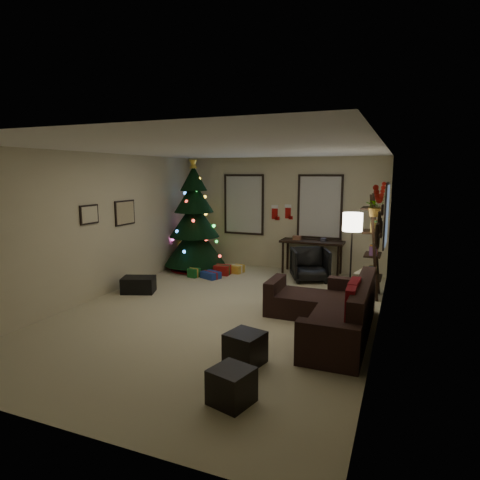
# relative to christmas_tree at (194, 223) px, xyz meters

# --- Properties ---
(floor) EXTENTS (7.00, 7.00, 0.00)m
(floor) POSITION_rel_christmas_tree_xyz_m (1.89, -2.60, -1.13)
(floor) COLOR #BAB18D
(floor) RESTS_ON ground
(ceiling) EXTENTS (7.00, 7.00, 0.00)m
(ceiling) POSITION_rel_christmas_tree_xyz_m (1.89, -2.60, 1.57)
(ceiling) COLOR white
(ceiling) RESTS_ON floor
(wall_back) EXTENTS (5.00, 0.00, 5.00)m
(wall_back) POSITION_rel_christmas_tree_xyz_m (1.89, 0.90, 0.22)
(wall_back) COLOR beige
(wall_back) RESTS_ON floor
(wall_front) EXTENTS (5.00, 0.00, 5.00)m
(wall_front) POSITION_rel_christmas_tree_xyz_m (1.89, -6.10, 0.22)
(wall_front) COLOR beige
(wall_front) RESTS_ON floor
(wall_left) EXTENTS (0.00, 7.00, 7.00)m
(wall_left) POSITION_rel_christmas_tree_xyz_m (-0.61, -2.60, 0.22)
(wall_left) COLOR beige
(wall_left) RESTS_ON floor
(wall_right) EXTENTS (0.00, 7.00, 7.00)m
(wall_right) POSITION_rel_christmas_tree_xyz_m (4.39, -2.60, 0.22)
(wall_right) COLOR beige
(wall_right) RESTS_ON floor
(window_back_left) EXTENTS (1.05, 0.06, 1.50)m
(window_back_left) POSITION_rel_christmas_tree_xyz_m (0.94, 0.87, 0.42)
(window_back_left) COLOR #728CB2
(window_back_left) RESTS_ON wall_back
(window_back_right) EXTENTS (1.05, 0.06, 1.50)m
(window_back_right) POSITION_rel_christmas_tree_xyz_m (2.84, 0.87, 0.42)
(window_back_right) COLOR #728CB2
(window_back_right) RESTS_ON wall_back
(window_right_wall) EXTENTS (0.06, 0.90, 1.30)m
(window_right_wall) POSITION_rel_christmas_tree_xyz_m (4.36, -0.05, 0.37)
(window_right_wall) COLOR #728CB2
(window_right_wall) RESTS_ON wall_right
(christmas_tree) EXTENTS (1.47, 1.47, 2.73)m
(christmas_tree) POSITION_rel_christmas_tree_xyz_m (0.00, 0.00, 0.00)
(christmas_tree) COLOR black
(christmas_tree) RESTS_ON floor
(presents) EXTENTS (1.50, 1.01, 0.28)m
(presents) POSITION_rel_christmas_tree_xyz_m (0.57, -0.29, -1.02)
(presents) COLOR maroon
(presents) RESTS_ON floor
(sofa) EXTENTS (1.68, 2.45, 0.82)m
(sofa) POSITION_rel_christmas_tree_xyz_m (3.76, -2.70, -0.86)
(sofa) COLOR black
(sofa) RESTS_ON floor
(pillow_red_a) EXTENTS (0.14, 0.46, 0.45)m
(pillow_red_a) POSITION_rel_christmas_tree_xyz_m (4.10, -3.32, -0.49)
(pillow_red_a) COLOR maroon
(pillow_red_a) RESTS_ON sofa
(pillow_red_b) EXTENTS (0.14, 0.47, 0.47)m
(pillow_red_b) POSITION_rel_christmas_tree_xyz_m (4.10, -3.02, -0.49)
(pillow_red_b) COLOR maroon
(pillow_red_b) RESTS_ON sofa
(pillow_cream) EXTENTS (0.19, 0.39, 0.37)m
(pillow_cream) POSITION_rel_christmas_tree_xyz_m (4.10, -2.23, -0.50)
(pillow_cream) COLOR beige
(pillow_cream) RESTS_ON sofa
(ottoman_near) EXTENTS (0.50, 0.50, 0.40)m
(ottoman_near) POSITION_rel_christmas_tree_xyz_m (2.96, -4.23, -0.93)
(ottoman_near) COLOR black
(ottoman_near) RESTS_ON floor
(ottoman_far) EXTENTS (0.48, 0.48, 0.37)m
(ottoman_far) POSITION_rel_christmas_tree_xyz_m (3.15, -5.11, -0.94)
(ottoman_far) COLOR black
(ottoman_far) RESTS_ON floor
(desk) EXTENTS (1.45, 0.52, 0.78)m
(desk) POSITION_rel_christmas_tree_xyz_m (2.74, 0.62, -0.44)
(desk) COLOR black
(desk) RESTS_ON floor
(desk_chair) EXTENTS (0.90, 0.88, 0.72)m
(desk_chair) POSITION_rel_christmas_tree_xyz_m (2.84, -0.03, -0.77)
(desk_chair) COLOR black
(desk_chair) RESTS_ON floor
(bookshelf) EXTENTS (0.30, 0.57, 1.96)m
(bookshelf) POSITION_rel_christmas_tree_xyz_m (4.19, -0.75, -0.18)
(bookshelf) COLOR black
(bookshelf) RESTS_ON floor
(potted_plant) EXTENTS (0.57, 0.58, 0.48)m
(potted_plant) POSITION_rel_christmas_tree_xyz_m (4.19, -1.08, 0.68)
(potted_plant) COLOR #4C4C4C
(potted_plant) RESTS_ON bookshelf
(floor_lamp) EXTENTS (0.35, 0.35, 1.64)m
(floor_lamp) POSITION_rel_christmas_tree_xyz_m (3.84, -1.27, 0.24)
(floor_lamp) COLOR black
(floor_lamp) RESTS_ON floor
(art_map) EXTENTS (0.04, 0.60, 0.50)m
(art_map) POSITION_rel_christmas_tree_xyz_m (-0.59, -1.86, 0.40)
(art_map) COLOR black
(art_map) RESTS_ON wall_left
(art_abstract) EXTENTS (0.04, 0.45, 0.35)m
(art_abstract) POSITION_rel_christmas_tree_xyz_m (-0.59, -2.87, 0.46)
(art_abstract) COLOR black
(art_abstract) RESTS_ON wall_left
(gallery) EXTENTS (0.03, 1.25, 0.54)m
(gallery) POSITION_rel_christmas_tree_xyz_m (4.37, -2.67, 0.44)
(gallery) COLOR black
(gallery) RESTS_ON wall_right
(garland) EXTENTS (0.08, 1.90, 0.30)m
(garland) POSITION_rel_christmas_tree_xyz_m (4.34, -2.47, 0.93)
(garland) COLOR #A5140C
(garland) RESTS_ON wall_right
(stocking_left) EXTENTS (0.20, 0.05, 0.36)m
(stocking_left) POSITION_rel_christmas_tree_xyz_m (1.75, 0.89, 0.26)
(stocking_left) COLOR #990F0C
(stocking_left) RESTS_ON wall_back
(stocking_right) EXTENTS (0.20, 0.05, 0.36)m
(stocking_right) POSITION_rel_christmas_tree_xyz_m (2.08, 0.92, 0.28)
(stocking_right) COLOR #990F0C
(stocking_right) RESTS_ON wall_back
(storage_bin) EXTENTS (0.73, 0.60, 0.31)m
(storage_bin) POSITION_rel_christmas_tree_xyz_m (-0.09, -2.17, -0.97)
(storage_bin) COLOR black
(storage_bin) RESTS_ON floor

